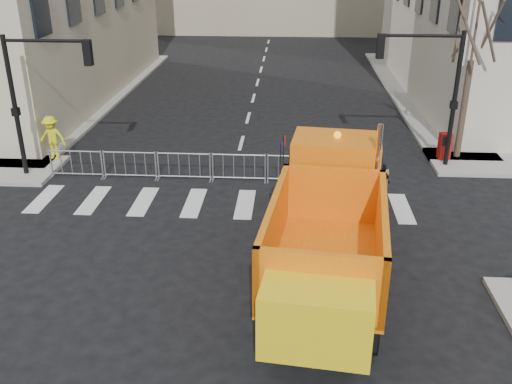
# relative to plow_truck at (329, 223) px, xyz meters

# --- Properties ---
(ground) EXTENTS (120.00, 120.00, 0.00)m
(ground) POSITION_rel_plow_truck_xyz_m (-3.28, -0.65, -1.81)
(ground) COLOR black
(ground) RESTS_ON ground
(sidewalk_back) EXTENTS (64.00, 5.00, 0.15)m
(sidewalk_back) POSITION_rel_plow_truck_xyz_m (-3.28, 7.85, -1.73)
(sidewalk_back) COLOR gray
(sidewalk_back) RESTS_ON ground
(traffic_light_left) EXTENTS (0.18, 0.18, 5.40)m
(traffic_light_left) POSITION_rel_plow_truck_xyz_m (-11.28, 6.85, 0.89)
(traffic_light_left) COLOR black
(traffic_light_left) RESTS_ON ground
(traffic_light_right) EXTENTS (0.18, 0.18, 5.40)m
(traffic_light_right) POSITION_rel_plow_truck_xyz_m (5.22, 8.85, 0.89)
(traffic_light_right) COLOR black
(traffic_light_right) RESTS_ON ground
(crowd_barriers) EXTENTS (12.60, 0.60, 1.10)m
(crowd_barriers) POSITION_rel_plow_truck_xyz_m (-4.03, 6.95, -1.26)
(crowd_barriers) COLOR #9EA0A5
(crowd_barriers) RESTS_ON ground
(street_tree) EXTENTS (3.00, 3.00, 7.50)m
(street_tree) POSITION_rel_plow_truck_xyz_m (5.92, 9.85, 1.94)
(street_tree) COLOR #382B21
(street_tree) RESTS_ON ground
(plow_truck) EXTENTS (4.11, 10.72, 4.06)m
(plow_truck) POSITION_rel_plow_truck_xyz_m (0.00, 0.00, 0.00)
(plow_truck) COLOR black
(plow_truck) RESTS_ON ground
(cop_a) EXTENTS (0.74, 0.63, 1.71)m
(cop_a) POSITION_rel_plow_truck_xyz_m (1.51, 4.63, -0.95)
(cop_a) COLOR black
(cop_a) RESTS_ON ground
(cop_b) EXTENTS (1.12, 1.04, 1.84)m
(cop_b) POSITION_rel_plow_truck_xyz_m (0.14, 5.02, -0.89)
(cop_b) COLOR black
(cop_b) RESTS_ON ground
(cop_c) EXTENTS (0.93, 1.01, 1.66)m
(cop_c) POSITION_rel_plow_truck_xyz_m (2.05, 4.79, -0.97)
(cop_c) COLOR black
(cop_c) RESTS_ON ground
(worker) EXTENTS (1.21, 0.76, 1.81)m
(worker) POSITION_rel_plow_truck_xyz_m (-10.80, 8.49, -0.75)
(worker) COLOR yellow
(worker) RESTS_ON sidewalk_back
(newspaper_box) EXTENTS (0.50, 0.46, 1.10)m
(newspaper_box) POSITION_rel_plow_truck_xyz_m (5.27, 9.48, -1.11)
(newspaper_box) COLOR #9B0F0B
(newspaper_box) RESTS_ON sidewalk_back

